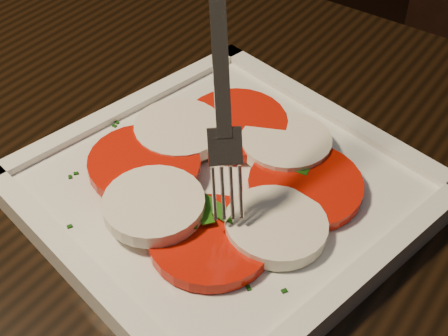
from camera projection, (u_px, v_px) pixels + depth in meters
plate at (224, 191)px, 0.45m from camera, size 0.31×0.31×0.01m
caprese_salad at (224, 175)px, 0.44m from camera, size 0.20×0.19×0.02m
fork at (219, 54)px, 0.38m from camera, size 0.09×0.10×0.17m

